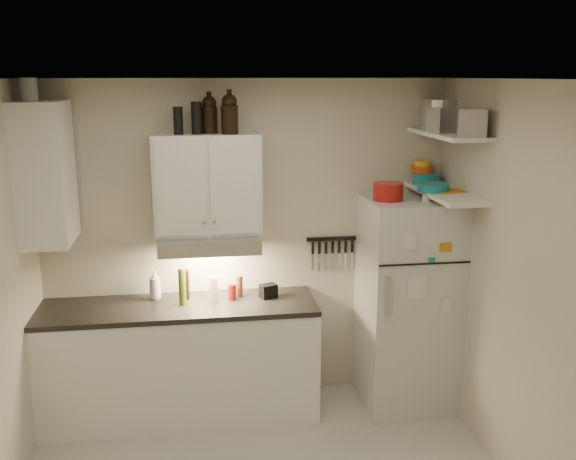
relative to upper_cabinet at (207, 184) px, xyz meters
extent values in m
cube|color=silver|center=(0.30, -1.33, 0.78)|extent=(3.20, 3.00, 0.02)
cube|color=beige|center=(0.30, 0.18, -0.53)|extent=(3.20, 0.02, 2.60)
cube|color=beige|center=(1.91, -1.33, -0.53)|extent=(0.02, 3.00, 2.60)
cube|color=white|center=(-0.25, -0.14, -1.39)|extent=(2.10, 0.60, 0.88)
cube|color=black|center=(-0.25, -0.14, -0.93)|extent=(2.10, 0.62, 0.04)
cube|color=white|center=(0.00, 0.00, 0.00)|extent=(0.80, 0.33, 0.75)
cube|color=white|center=(-1.14, -0.14, 0.12)|extent=(0.33, 0.55, 1.00)
cube|color=silver|center=(0.00, -0.06, -0.44)|extent=(0.76, 0.46, 0.12)
cube|color=silver|center=(1.55, -0.18, -0.98)|extent=(0.70, 0.68, 1.70)
cube|color=white|center=(1.75, -0.31, 0.38)|extent=(0.30, 0.95, 0.03)
cube|color=white|center=(1.75, -0.31, -0.07)|extent=(0.30, 0.95, 0.03)
cube|color=black|center=(1.00, 0.15, -0.51)|extent=(0.42, 0.02, 0.03)
cylinder|color=#9E1512|center=(1.35, -0.21, -0.06)|extent=(0.27, 0.27, 0.13)
cube|color=orange|center=(1.77, -0.29, -0.08)|extent=(0.25, 0.29, 0.09)
cylinder|color=silver|center=(1.62, -0.30, -0.07)|extent=(0.08, 0.08, 0.11)
cylinder|color=silver|center=(1.83, 0.04, 0.50)|extent=(0.37, 0.37, 0.22)
cube|color=#AAAAAD|center=(1.70, -0.33, 0.48)|extent=(0.22, 0.20, 0.18)
cube|color=#AAAAAD|center=(1.77, -0.68, 0.48)|extent=(0.24, 0.24, 0.19)
cylinder|color=#17757E|center=(1.73, 0.02, -0.01)|extent=(0.22, 0.22, 0.09)
cylinder|color=#C64812|center=(1.71, 0.08, 0.06)|extent=(0.17, 0.17, 0.05)
cylinder|color=gold|center=(1.71, 0.08, 0.11)|extent=(0.14, 0.14, 0.04)
cylinder|color=#17757E|center=(1.67, -0.29, -0.02)|extent=(0.26, 0.26, 0.06)
cylinder|color=black|center=(-0.06, -0.03, 0.49)|extent=(0.10, 0.10, 0.23)
cylinder|color=black|center=(-0.20, -0.04, 0.47)|extent=(0.09, 0.09, 0.20)
cylinder|color=silver|center=(-1.19, -0.16, 0.70)|extent=(0.12, 0.12, 0.16)
imported|color=white|center=(-0.43, 0.02, -0.77)|extent=(0.10, 0.10, 0.27)
cylinder|color=brown|center=(0.23, -0.01, -0.82)|extent=(0.06, 0.06, 0.17)
cylinder|color=#4A691A|center=(-0.22, -0.13, -0.76)|extent=(0.07, 0.07, 0.29)
cylinder|color=black|center=(-0.19, -0.01, -0.79)|extent=(0.05, 0.05, 0.24)
cylinder|color=silver|center=(0.02, -0.08, -0.81)|extent=(0.08, 0.08, 0.19)
cylinder|color=#9E1512|center=(0.16, -0.08, -0.84)|extent=(0.08, 0.08, 0.13)
cube|color=black|center=(0.45, -0.07, -0.85)|extent=(0.15, 0.13, 0.11)
camera|label=1|loc=(-0.10, -4.81, 0.80)|focal=40.00mm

